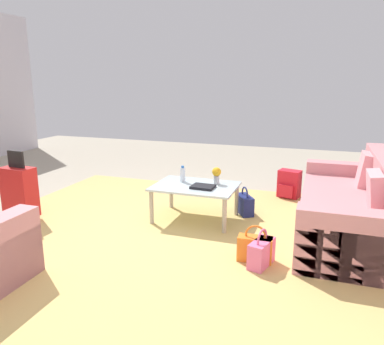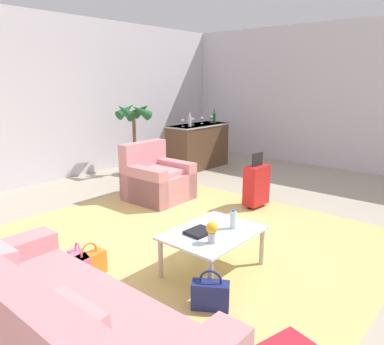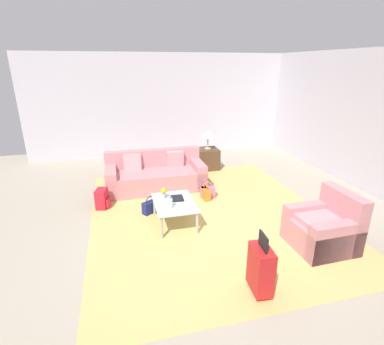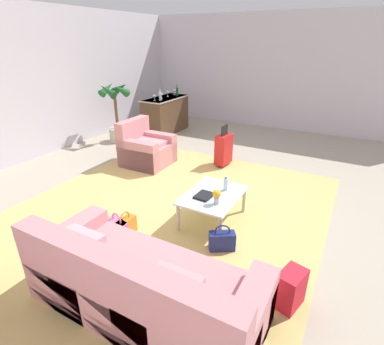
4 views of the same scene
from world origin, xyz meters
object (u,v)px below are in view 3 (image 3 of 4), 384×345
Objects in this scene: coffee_table_book at (177,198)px; backpack_red at (102,199)px; coffee_table at (174,205)px; table_lamp at (208,134)px; armchair at (325,229)px; handbag_orange at (206,193)px; side_table at (208,159)px; suitcase_red at (261,268)px; water_bottle at (171,203)px; flower_vase at (164,192)px; handbag_pink at (208,192)px; handbag_navy at (150,207)px; couch at (155,176)px.

coffee_table_book is 1.65m from backpack_red.
table_lamp is (-2.80, 1.50, 0.60)m from coffee_table.
handbag_orange is (-2.18, -1.31, -0.18)m from armchair.
side_table is (-2.80, 1.50, -0.09)m from coffee_table.
suitcase_red is (4.80, -0.80, 0.07)m from side_table.
backpack_red is (-0.88, -1.37, -0.25)m from coffee_table_book.
table_lamp is at bearing 151.93° from water_bottle.
side_table is at bearing 147.40° from flower_vase.
coffee_table_book is (-1.42, -2.09, 0.14)m from armchair.
handbag_pink is at bearing 135.49° from coffee_table.
handbag_navy is at bearing -39.63° from table_lamp.
table_lamp is 0.61× the size of suitcase_red.
side_table is at bearing 122.12° from couch.
coffee_table_book reaches higher than coffee_table.
coffee_table_book is 1.13m from handbag_orange.
side_table is at bearing 161.60° from handbag_orange.
armchair reaches higher than handbag_navy.
flower_vase is (-1.52, -2.32, 0.25)m from armchair.
suitcase_red is at bearing -9.46° from table_lamp.
handbag_pink is (-2.95, 0.23, -0.23)m from suitcase_red.
suitcase_red is at bearing -64.53° from armchair.
handbag_orange is (-1.08, 0.96, -0.39)m from water_bottle.
coffee_table_book is at bearing -45.87° from handbag_orange.
backpack_red reaches higher than handbag_navy.
flower_vase reaches higher than side_table.
table_lamp is (-2.58, 1.65, 0.42)m from flower_vase.
side_table reaches higher than coffee_table.
water_bottle is 1.00× the size of flower_vase.
table_lamp is at bearing 151.82° from coffee_table.
handbag_pink is at bearing 123.95° from flower_vase.
suitcase_red is 2.37× the size of handbag_orange.
handbag_orange is 2.15m from backpack_red.
coffee_table is 4.82× the size of water_bottle.
coffee_table is at bearing -44.45° from handbag_orange.
coffee_table is 1.90× the size of table_lamp.
armchair is 0.93× the size of coffee_table.
flower_vase reaches higher than handbag_pink.
handbag_pink is 2.22m from backpack_red.
backpack_red is (-1.20, -1.19, -0.33)m from water_bottle.
side_table is at bearing 140.37° from handbag_navy.
table_lamp is 2.20m from handbag_orange.
handbag_orange is (1.92, -0.64, -0.16)m from side_table.
backpack_red is at bearing -57.13° from table_lamp.
coffee_table_book is (-0.12, 0.08, 0.07)m from coffee_table.
coffee_table is 3.23m from table_lamp.
coffee_table_book is 0.51× the size of table_lamp.
coffee_table_book is 1.23m from handbag_pink.
coffee_table_book is 1.28× the size of flower_vase.
flower_vase is at bearing 36.47° from handbag_navy.
handbag_orange is at bearing 105.62° from handbag_navy.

